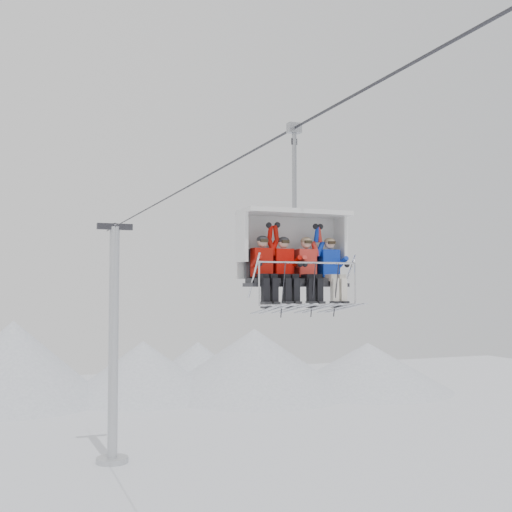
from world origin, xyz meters
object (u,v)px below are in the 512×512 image
object	(u,v)px
skier_far_left	(264,268)
skier_far_right	(331,269)
chairlift_carrier	(292,248)
skier_center_left	(285,268)
skier_center_right	(308,269)
lift_tower_right	(113,359)

from	to	relation	value
skier_far_left	skier_far_right	distance (m)	1.60
chairlift_carrier	skier_center_left	bearing A→B (deg)	-135.12
chairlift_carrier	skier_center_right	size ratio (longest dim) A/B	2.36
skier_center_left	skier_center_right	xyz separation A→B (m)	(0.54, 0.00, 0.00)
chairlift_carrier	skier_center_right	xyz separation A→B (m)	(0.23, -0.30, -0.47)
chairlift_carrier	skier_far_right	distance (m)	0.98
chairlift_carrier	skier_far_right	bearing A→B (deg)	-20.65
skier_center_right	skier_far_right	world-z (taller)	same
skier_far_left	skier_center_left	distance (m)	0.49
skier_center_right	skier_far_right	distance (m)	0.57
lift_tower_right	skier_far_left	bearing A→B (deg)	-91.86
skier_far_right	chairlift_carrier	bearing A→B (deg)	159.35
skier_far_left	skier_center_left	bearing A→B (deg)	-0.13
chairlift_carrier	skier_far_left	distance (m)	0.97
skier_far_left	skier_center_left	xyz separation A→B (m)	(0.49, -0.00, -0.00)
lift_tower_right	skier_far_left	world-z (taller)	lift_tower_right
skier_center_right	skier_far_right	xyz separation A→B (m)	(0.57, 0.00, 0.00)
lift_tower_right	skier_far_right	bearing A→B (deg)	-88.11
skier_center_right	skier_far_right	bearing A→B (deg)	0.00
chairlift_carrier	skier_far_right	world-z (taller)	chairlift_carrier
skier_far_left	lift_tower_right	bearing A→B (deg)	88.14
lift_tower_right	skier_far_right	xyz separation A→B (m)	(0.81, -24.46, 4.43)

